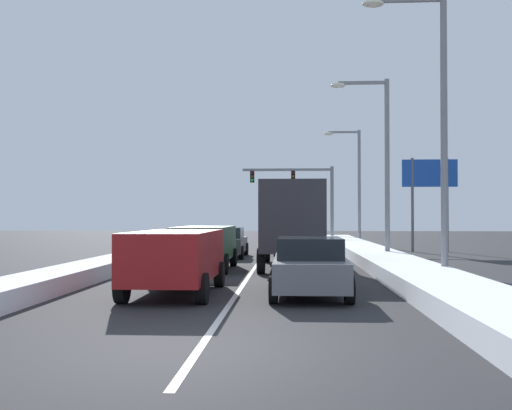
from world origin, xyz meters
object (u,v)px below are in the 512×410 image
sedan_gray_right_lane_nearest (309,266)px  street_lamp_right_near (433,112)px  sedan_tan_right_lane_third (293,241)px  street_lamp_right_mid (379,153)px  suv_red_center_lane_nearest (176,256)px  sedan_charcoal_center_lane_third (226,242)px  traffic_light_gantry (304,187)px  street_lamp_right_far (354,176)px  suv_green_center_lane_second (205,243)px  roadside_sign_right (430,183)px  box_truck_right_lane_second (292,220)px

sedan_gray_right_lane_nearest → street_lamp_right_near: (4.02, 3.37, 4.61)m
sedan_tan_right_lane_third → street_lamp_right_near: size_ratio=0.49×
sedan_gray_right_lane_nearest → street_lamp_right_mid: 12.61m
suv_red_center_lane_nearest → sedan_charcoal_center_lane_third: 14.30m
traffic_light_gantry → street_lamp_right_far: bearing=-59.6°
sedan_gray_right_lane_nearest → sedan_tan_right_lane_third: size_ratio=1.00×
suv_red_center_lane_nearest → sedan_charcoal_center_lane_third: (-0.21, 14.29, -0.25)m
sedan_gray_right_lane_nearest → suv_green_center_lane_second: (-3.79, 7.18, 0.25)m
street_lamp_right_mid → sedan_tan_right_lane_third: bearing=127.6°
sedan_tan_right_lane_third → suv_green_center_lane_second: (-3.46, -9.20, 0.25)m
sedan_charcoal_center_lane_third → roadside_sign_right: (11.39, 5.14, 3.25)m
sedan_tan_right_lane_third → sedan_charcoal_center_lane_third: same height
box_truck_right_lane_second → street_lamp_right_far: size_ratio=0.86×
street_lamp_right_near → roadside_sign_right: (3.65, 16.06, -1.36)m
sedan_gray_right_lane_nearest → suv_red_center_lane_nearest: suv_red_center_lane_nearest is taller
sedan_charcoal_center_lane_third → traffic_light_gantry: size_ratio=0.60×
street_lamp_right_far → sedan_tan_right_lane_third: bearing=-112.3°
sedan_charcoal_center_lane_third → street_lamp_right_mid: street_lamp_right_mid is taller
street_lamp_right_far → sedan_gray_right_lane_nearest: bearing=-98.7°
suv_green_center_lane_second → roadside_sign_right: size_ratio=0.89×
box_truck_right_lane_second → suv_green_center_lane_second: bearing=-163.1°
sedan_gray_right_lane_nearest → sedan_charcoal_center_lane_third: bearing=104.6°
sedan_tan_right_lane_third → suv_red_center_lane_nearest: (-3.18, -16.38, 0.25)m
suv_green_center_lane_second → street_lamp_right_mid: size_ratio=0.59×
street_lamp_right_near → roadside_sign_right: street_lamp_right_near is taller
sedan_gray_right_lane_nearest → suv_red_center_lane_nearest: 3.52m
suv_red_center_lane_nearest → street_lamp_right_near: street_lamp_right_near is taller
traffic_light_gantry → street_lamp_right_near: street_lamp_right_near is taller
traffic_light_gantry → street_lamp_right_mid: bearing=-82.5°
box_truck_right_lane_second → street_lamp_right_near: (4.44, -4.83, 3.47)m
roadside_sign_right → street_lamp_right_mid: bearing=-117.1°
street_lamp_right_mid → street_lamp_right_near: bearing=-86.5°
roadside_sign_right → sedan_gray_right_lane_nearest: bearing=-111.5°
sedan_charcoal_center_lane_third → street_lamp_right_mid: 8.87m
sedan_tan_right_lane_third → street_lamp_right_near: 14.47m
box_truck_right_lane_second → suv_red_center_lane_nearest: 8.82m
street_lamp_right_near → sedan_tan_right_lane_third: bearing=108.5°
suv_red_center_lane_nearest → suv_green_center_lane_second: bearing=92.2°
sedan_gray_right_lane_nearest → box_truck_right_lane_second: bearing=92.9°
sedan_gray_right_lane_nearest → street_lamp_right_far: 27.97m
sedan_gray_right_lane_nearest → traffic_light_gantry: (0.66, 33.31, 3.73)m
suv_green_center_lane_second → street_lamp_right_near: (7.81, -3.81, 4.36)m
traffic_light_gantry → suv_red_center_lane_nearest: bearing=-97.1°
roadside_sign_right → street_lamp_right_far: bearing=113.9°
box_truck_right_lane_second → suv_red_center_lane_nearest: box_truck_right_lane_second is taller
sedan_gray_right_lane_nearest → roadside_sign_right: roadside_sign_right is taller
sedan_charcoal_center_lane_third → street_lamp_right_mid: bearing=-22.0°
sedan_charcoal_center_lane_third → box_truck_right_lane_second: bearing=-61.5°
suv_green_center_lane_second → street_lamp_right_near: street_lamp_right_near is taller
sedan_gray_right_lane_nearest → box_truck_right_lane_second: (-0.42, 8.20, 1.14)m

